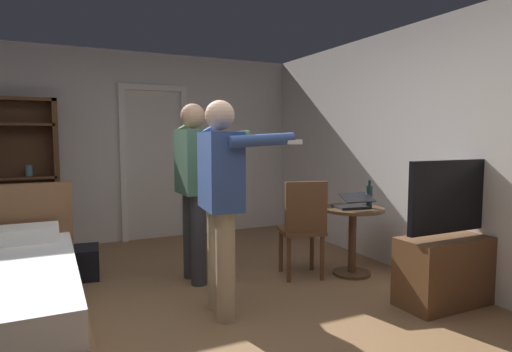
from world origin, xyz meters
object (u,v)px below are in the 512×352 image
side_table (352,230)px  person_blue_shirt (222,191)px  laptop (353,203)px  bottle_on_table (369,196)px  person_striped_shirt (195,179)px  suitcase_dark (69,264)px  bookshelf (23,171)px  wooden_chair (303,225)px  tv_flatscreen (452,260)px

side_table → person_blue_shirt: (-1.57, -0.34, 0.53)m
laptop → bottle_on_table: bearing=-11.9°
bottle_on_table → person_striped_shirt: bearing=159.9°
side_table → person_blue_shirt: size_ratio=0.41×
bottle_on_table → person_blue_shirt: bearing=-171.4°
person_striped_shirt → suitcase_dark: bearing=152.2°
person_striped_shirt → bookshelf: bearing=130.5°
suitcase_dark → person_striped_shirt: bearing=-22.1°
bottle_on_table → wooden_chair: size_ratio=0.29×
laptop → person_striped_shirt: bearing=158.9°
person_blue_shirt → bookshelf: bearing=119.2°
bookshelf → bottle_on_table: bookshelf is taller
side_table → wooden_chair: (-0.51, 0.13, 0.07)m
laptop → person_blue_shirt: 1.58m
tv_flatscreen → person_striped_shirt: size_ratio=0.71×
bottle_on_table → wooden_chair: wooden_chair is taller
bookshelf → laptop: size_ratio=5.11×
tv_flatscreen → wooden_chair: tv_flatscreen is taller
tv_flatscreen → person_striped_shirt: (-1.79, 1.50, 0.64)m
tv_flatscreen → laptop: tv_flatscreen is taller
wooden_chair → person_blue_shirt: 1.24m
tv_flatscreen → person_blue_shirt: size_ratio=0.72×
bookshelf → person_striped_shirt: 2.39m
laptop → person_striped_shirt: 1.60m
bookshelf → person_blue_shirt: bearing=-60.8°
laptop → wooden_chair: 0.55m
person_blue_shirt → person_striped_shirt: person_striped_shirt is taller
person_blue_shirt → tv_flatscreen: bearing=-19.1°
person_blue_shirt → suitcase_dark: 2.00m
bookshelf → person_blue_shirt: (1.50, -2.68, -0.01)m
wooden_chair → suitcase_dark: bearing=155.0°
wooden_chair → side_table: bearing=-14.1°
bookshelf → person_blue_shirt: bookshelf is taller
bottle_on_table → person_blue_shirt: person_blue_shirt is taller
bottle_on_table → suitcase_dark: 3.10m
bottle_on_table → suitcase_dark: size_ratio=0.50×
side_table → bottle_on_table: size_ratio=2.46×
wooden_chair → person_blue_shirt: size_ratio=0.58×
side_table → suitcase_dark: (-2.64, 1.12, -0.32)m
bookshelf → tv_flatscreen: bearing=-44.8°
wooden_chair → suitcase_dark: 2.38m
laptop → bookshelf: bearing=141.7°
bookshelf → person_striped_shirt: (1.56, -1.82, 0.00)m
tv_flatscreen → laptop: (-0.32, 0.94, 0.38)m
wooden_chair → person_striped_shirt: person_striped_shirt is taller
bookshelf → tv_flatscreen: bookshelf is taller
side_table → person_blue_shirt: 1.69m
tv_flatscreen → bottle_on_table: bearing=99.0°
laptop → person_blue_shirt: (-1.53, -0.30, 0.25)m
wooden_chair → person_striped_shirt: 1.17m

